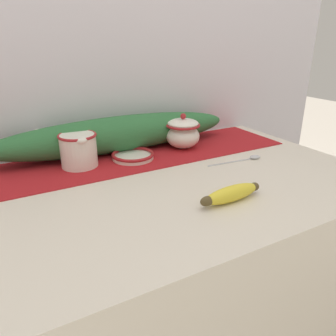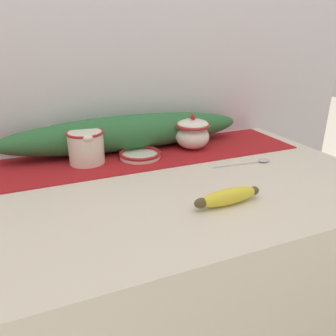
{
  "view_description": "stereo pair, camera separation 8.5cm",
  "coord_description": "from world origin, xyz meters",
  "px_view_note": "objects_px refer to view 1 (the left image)",
  "views": [
    {
      "loc": [
        -0.37,
        -0.72,
        1.26
      ],
      "look_at": [
        0.01,
        -0.03,
        0.94
      ],
      "focal_mm": 35.0,
      "sensor_mm": 36.0,
      "label": 1
    },
    {
      "loc": [
        -0.29,
        -0.76,
        1.26
      ],
      "look_at": [
        0.01,
        -0.03,
        0.94
      ],
      "focal_mm": 35.0,
      "sensor_mm": 36.0,
      "label": 2
    }
  ],
  "objects_px": {
    "spoon": "(251,158)",
    "small_dish": "(133,156)",
    "sugar_bowl": "(183,133)",
    "banana": "(231,194)",
    "cream_pitcher": "(78,149)"
  },
  "relations": [
    {
      "from": "small_dish",
      "to": "spoon",
      "type": "height_order",
      "value": "small_dish"
    },
    {
      "from": "cream_pitcher",
      "to": "banana",
      "type": "relative_size",
      "value": 0.73
    },
    {
      "from": "cream_pitcher",
      "to": "spoon",
      "type": "bearing_deg",
      "value": -21.98
    },
    {
      "from": "cream_pitcher",
      "to": "small_dish",
      "type": "bearing_deg",
      "value": -6.85
    },
    {
      "from": "banana",
      "to": "small_dish",
      "type": "bearing_deg",
      "value": 103.54
    },
    {
      "from": "banana",
      "to": "sugar_bowl",
      "type": "bearing_deg",
      "value": 74.94
    },
    {
      "from": "sugar_bowl",
      "to": "cream_pitcher",
      "type": "bearing_deg",
      "value": 179.84
    },
    {
      "from": "cream_pitcher",
      "to": "banana",
      "type": "distance_m",
      "value": 0.48
    },
    {
      "from": "spoon",
      "to": "small_dish",
      "type": "bearing_deg",
      "value": 156.42
    },
    {
      "from": "sugar_bowl",
      "to": "spoon",
      "type": "relative_size",
      "value": 0.63
    },
    {
      "from": "small_dish",
      "to": "banana",
      "type": "relative_size",
      "value": 0.76
    },
    {
      "from": "small_dish",
      "to": "banana",
      "type": "height_order",
      "value": "banana"
    },
    {
      "from": "banana",
      "to": "spoon",
      "type": "distance_m",
      "value": 0.31
    },
    {
      "from": "banana",
      "to": "spoon",
      "type": "bearing_deg",
      "value": 39.08
    },
    {
      "from": "small_dish",
      "to": "spoon",
      "type": "bearing_deg",
      "value": -28.56
    }
  ]
}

